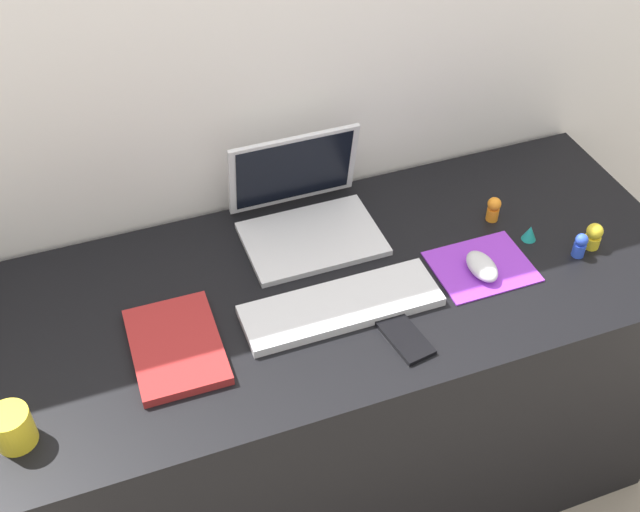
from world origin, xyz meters
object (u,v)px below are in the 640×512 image
object	(u,v)px
mouse	(482,266)
toy_figurine_orange	(494,208)
toy_figurine_yellow	(594,236)
laptop	(304,208)
coffee_mug	(13,428)
toy_figurine_teal	(530,233)
toy_figurine_blue	(580,245)
cell_phone	(405,337)
keyboard	(341,306)
notebook_pad	(176,346)

from	to	relation	value
mouse	toy_figurine_orange	bearing A→B (deg)	53.63
toy_figurine_orange	toy_figurine_yellow	size ratio (longest dim) A/B	0.99
laptop	coffee_mug	size ratio (longest dim) A/B	4.00
mouse	toy_figurine_yellow	distance (m)	0.27
toy_figurine_teal	toy_figurine_blue	distance (m)	0.11
cell_phone	toy_figurine_yellow	xyz separation A→B (m)	(0.50, 0.10, 0.03)
coffee_mug	toy_figurine_blue	world-z (taller)	coffee_mug
keyboard	cell_phone	bearing A→B (deg)	-53.42
mouse	toy_figurine_yellow	world-z (taller)	toy_figurine_yellow
toy_figurine_teal	notebook_pad	bearing A→B (deg)	-176.81
notebook_pad	toy_figurine_teal	distance (m)	0.81
coffee_mug	toy_figurine_teal	world-z (taller)	coffee_mug
coffee_mug	toy_figurine_yellow	size ratio (longest dim) A/B	1.21
notebook_pad	toy_figurine_yellow	xyz separation A→B (m)	(0.93, -0.02, 0.02)
notebook_pad	coffee_mug	bearing A→B (deg)	-159.75
keyboard	notebook_pad	bearing A→B (deg)	178.34
keyboard	coffee_mug	xyz separation A→B (m)	(-0.65, -0.10, 0.03)
laptop	toy_figurine_blue	xyz separation A→B (m)	(0.53, -0.30, -0.02)
toy_figurine_blue	notebook_pad	bearing A→B (deg)	177.54
toy_figurine_blue	toy_figurine_yellow	xyz separation A→B (m)	(0.04, 0.01, 0.00)
toy_figurine_teal	toy_figurine_orange	world-z (taller)	toy_figurine_orange
keyboard	cell_phone	world-z (taller)	keyboard
mouse	toy_figurine_blue	world-z (taller)	toy_figurine_blue
coffee_mug	toy_figurine_yellow	distance (m)	1.24
keyboard	toy_figurine_yellow	world-z (taller)	toy_figurine_yellow
mouse	cell_phone	xyz separation A→B (m)	(-0.23, -0.11, -0.02)
laptop	coffee_mug	world-z (taller)	laptop
toy_figurine_orange	keyboard	bearing A→B (deg)	-161.41
toy_figurine_blue	toy_figurine_yellow	bearing A→B (deg)	18.52
laptop	toy_figurine_teal	bearing A→B (deg)	-25.30
laptop	toy_figurine_yellow	bearing A→B (deg)	-26.40
notebook_pad	toy_figurine_yellow	bearing A→B (deg)	-0.52
mouse	notebook_pad	world-z (taller)	mouse
mouse	toy_figurine_teal	distance (m)	0.17
laptop	cell_phone	bearing A→B (deg)	-79.49
cell_phone	toy_figurine_blue	distance (m)	0.47
laptop	toy_figurine_orange	xyz separation A→B (m)	(0.41, -0.13, -0.02)
keyboard	notebook_pad	xyz separation A→B (m)	(-0.34, 0.01, 0.00)
mouse	cell_phone	bearing A→B (deg)	-154.16
coffee_mug	toy_figurine_orange	xyz separation A→B (m)	(1.08, 0.24, -0.01)
notebook_pad	cell_phone	bearing A→B (deg)	-15.75
laptop	toy_figurine_yellow	xyz separation A→B (m)	(0.58, -0.29, -0.02)
cell_phone	toy_figurine_blue	xyz separation A→B (m)	(0.46, 0.09, 0.02)
cell_phone	laptop	bearing A→B (deg)	91.42
cell_phone	toy_figurine_yellow	distance (m)	0.51
mouse	cell_phone	world-z (taller)	mouse
notebook_pad	toy_figurine_orange	bearing A→B (deg)	10.84
cell_phone	toy_figurine_orange	distance (m)	0.43
toy_figurine_yellow	keyboard	bearing A→B (deg)	178.69
cell_phone	toy_figurine_orange	size ratio (longest dim) A/B	2.09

